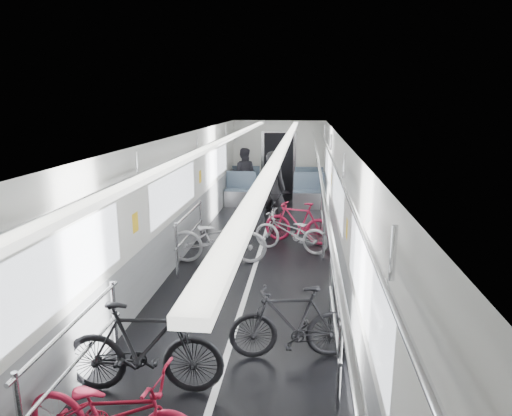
% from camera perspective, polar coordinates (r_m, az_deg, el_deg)
% --- Properties ---
extents(car_shell, '(3.02, 14.01, 2.41)m').
position_cam_1_polar(car_shell, '(9.98, 1.00, 2.32)').
color(car_shell, black).
rests_on(car_shell, ground).
extents(bike_left_near, '(1.68, 0.74, 0.86)m').
position_cam_1_polar(bike_left_near, '(4.44, -17.46, -23.21)').
color(bike_left_near, '#B31632').
rests_on(bike_left_near, floor).
extents(bike_left_mid, '(1.72, 0.59, 1.02)m').
position_cam_1_polar(bike_left_mid, '(5.12, -13.89, -16.62)').
color(bike_left_mid, black).
rests_on(bike_left_mid, floor).
extents(bike_left_far, '(1.89, 0.76, 0.97)m').
position_cam_1_polar(bike_left_far, '(8.70, -4.73, -3.75)').
color(bike_left_far, '#99989D').
rests_on(bike_left_far, floor).
extents(bike_right_near, '(1.56, 0.64, 0.91)m').
position_cam_1_polar(bike_right_near, '(5.61, 4.50, -14.07)').
color(bike_right_near, black).
rests_on(bike_right_near, floor).
extents(bike_right_mid, '(1.67, 1.01, 0.83)m').
position_cam_1_polar(bike_right_mid, '(9.33, 4.37, -3.01)').
color(bike_right_mid, '#A7A7AB').
rests_on(bike_right_mid, floor).
extents(bike_right_far, '(1.58, 0.83, 0.91)m').
position_cam_1_polar(bike_right_far, '(9.90, 5.30, -1.83)').
color(bike_right_far, '#A51434').
rests_on(bike_right_far, floor).
extents(bike_aisle, '(0.72, 1.89, 0.98)m').
position_cam_1_polar(bike_aisle, '(11.15, 2.48, 0.12)').
color(bike_aisle, black).
rests_on(bike_aisle, floor).
extents(person_standing, '(0.74, 0.56, 1.85)m').
position_cam_1_polar(person_standing, '(11.16, 1.99, 2.43)').
color(person_standing, black).
rests_on(person_standing, floor).
extents(person_seated, '(0.78, 0.62, 1.60)m').
position_cam_1_polar(person_seated, '(14.34, -1.55, 4.35)').
color(person_seated, '#28262D').
rests_on(person_seated, floor).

